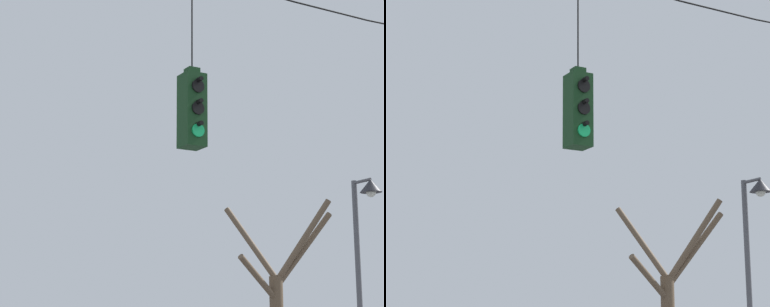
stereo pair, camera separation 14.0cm
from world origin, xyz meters
The scene contains 4 objects.
span_wire centered at (0.00, 0.27, 7.28)m, with size 11.76×0.03×0.43m.
traffic_light_near_right_pole centered at (-2.78, 0.27, 4.99)m, with size 0.34×0.58×2.84m.
street_lamp centered at (3.12, 3.14, 3.66)m, with size 0.48×0.82×4.94m.
bare_tree centered at (5.20, 9.26, 2.54)m, with size 3.44×2.45×5.51m.
Camera 2 is at (-7.93, -9.19, 1.89)m, focal length 70.00 mm.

